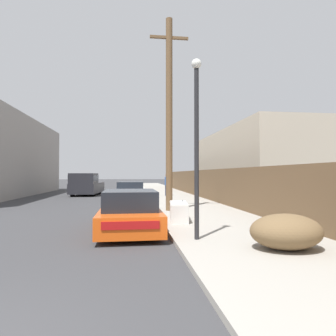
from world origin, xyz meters
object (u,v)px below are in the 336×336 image
street_lamp (197,134)px  brush_pile (286,232)px  discarded_fridge (179,211)px  utility_pole (169,112)px  pickup_truck (86,184)px  pedestrian (167,184)px  car_parked_mid (131,192)px  parked_sports_car_red (130,212)px

street_lamp → brush_pile: bearing=-35.7°
discarded_fridge → utility_pole: (0.06, 3.06, 4.25)m
pickup_truck → street_lamp: bearing=110.2°
street_lamp → pedestrian: bearing=85.8°
pickup_truck → pedestrian: (6.56, -3.04, 0.08)m
pedestrian → pickup_truck: bearing=155.1°
car_parked_mid → brush_pile: bearing=-73.1°
car_parked_mid → street_lamp: (1.64, -12.12, 2.20)m
utility_pole → brush_pile: bearing=-77.5°
car_parked_mid → street_lamp: street_lamp is taller
pickup_truck → brush_pile: bearing=113.8°
pickup_truck → brush_pile: (7.14, -19.90, -0.42)m
car_parked_mid → discarded_fridge: bearing=-76.8°
discarded_fridge → utility_pole: 5.24m
discarded_fridge → parked_sports_car_red: size_ratio=0.37×
car_parked_mid → utility_pole: bearing=-71.1°
utility_pole → street_lamp: (-0.09, -6.15, -1.87)m
parked_sports_car_red → utility_pole: (1.80, 4.12, 4.11)m
pickup_truck → car_parked_mid: bearing=124.0°
parked_sports_car_red → brush_pile: bearing=-44.2°
street_lamp → car_parked_mid: bearing=97.7°
car_parked_mid → street_lamp: bearing=-79.6°
parked_sports_car_red → pedestrian: 13.87m
brush_pile → pedestrian: bearing=92.0°
car_parked_mid → street_lamp: 12.43m
parked_sports_car_red → street_lamp: (1.70, -2.04, 2.24)m
discarded_fridge → parked_sports_car_red: bearing=-141.9°
utility_pole → street_lamp: 6.43m
brush_pile → utility_pole: bearing=102.5°
brush_pile → parked_sports_car_red: bearing=136.3°
car_parked_mid → pedestrian: 4.48m
utility_pole → parked_sports_car_red: bearing=-113.6°
street_lamp → discarded_fridge: bearing=89.3°
discarded_fridge → car_parked_mid: car_parked_mid is taller
car_parked_mid → brush_pile: (3.38, -13.37, -0.11)m
parked_sports_car_red → street_lamp: 3.48m
parked_sports_car_red → discarded_fridge: bearing=30.7°
parked_sports_car_red → car_parked_mid: bearing=89.1°
utility_pole → pedestrian: 10.20m
car_parked_mid → pedestrian: pedestrian is taller
parked_sports_car_red → pedestrian: size_ratio=2.65×
street_lamp → pedestrian: street_lamp is taller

